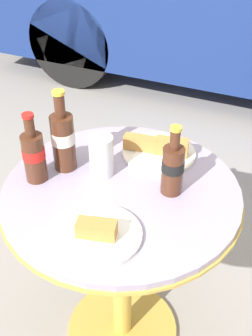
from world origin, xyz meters
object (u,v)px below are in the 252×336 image
at_px(cola_bottle_left, 173,167).
at_px(cola_bottle_center, 63,139).
at_px(bistro_table, 122,232).
at_px(lunch_plate_far, 159,150).
at_px(drinking_glass, 101,157).
at_px(cola_bottle_right, 34,155).
at_px(lunch_plate_near, 98,233).

xyz_separation_m(cola_bottle_left, cola_bottle_center, (-0.34, -0.02, 0.02)).
height_order(bistro_table, lunch_plate_far, lunch_plate_far).
relative_size(bistro_table, cola_bottle_left, 3.34).
bearing_deg(drinking_glass, bistro_table, -27.02).
bearing_deg(cola_bottle_right, cola_bottle_center, 60.60).
distance_m(cola_bottle_right, lunch_plate_near, 0.32).
height_order(cola_bottle_center, drinking_glass, cola_bottle_center).
distance_m(bistro_table, drinking_glass, 0.26).
relative_size(drinking_glass, lunch_plate_far, 0.54).
bearing_deg(lunch_plate_far, drinking_glass, -127.33).
distance_m(cola_bottle_left, cola_bottle_right, 0.40).
distance_m(drinking_glass, lunch_plate_near, 0.27).
distance_m(bistro_table, cola_bottle_right, 0.37).
bearing_deg(lunch_plate_near, bistro_table, 97.85).
height_order(bistro_table, drinking_glass, drinking_glass).
relative_size(bistro_table, lunch_plate_near, 3.23).
bearing_deg(cola_bottle_left, drinking_glass, -178.81).
bearing_deg(lunch_plate_far, lunch_plate_near, -91.70).
bearing_deg(bistro_table, cola_bottle_left, 19.10).
bearing_deg(bistro_table, cola_bottle_right, -166.64).
relative_size(bistro_table, cola_bottle_center, 2.78).
height_order(cola_bottle_right, lunch_plate_far, cola_bottle_right).
xyz_separation_m(bistro_table, cola_bottle_center, (-0.20, 0.03, 0.29)).
bearing_deg(bistro_table, lunch_plate_far, 78.98).
bearing_deg(bistro_table, cola_bottle_center, 172.53).
xyz_separation_m(bistro_table, drinking_glass, (-0.08, 0.04, 0.24)).
distance_m(cola_bottle_center, lunch_plate_near, 0.34).
relative_size(cola_bottle_left, cola_bottle_center, 0.83).
relative_size(cola_bottle_right, drinking_glass, 1.71).
bearing_deg(cola_bottle_right, lunch_plate_near, -27.19).
distance_m(bistro_table, cola_bottle_center, 0.35).
bearing_deg(cola_bottle_left, cola_bottle_center, -176.46).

